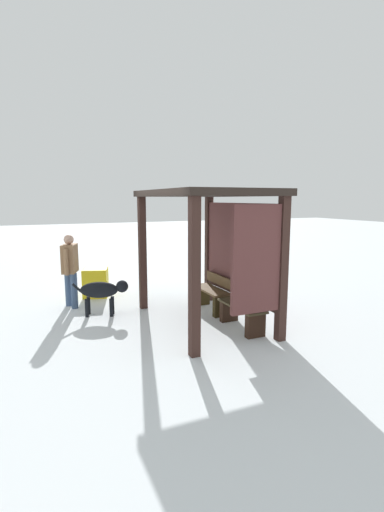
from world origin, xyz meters
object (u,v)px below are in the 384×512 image
bench_center_inside (243,311)px  dog (103,291)px  bench_left_inside (212,294)px  grit_bin (96,282)px  person_walking (70,265)px  bus_shelter (218,225)px

bench_center_inside → dog: 2.80m
bench_left_inside → dog: size_ratio=1.04×
bench_center_inside → dog: bench_center_inside is taller
grit_bin → bench_left_inside: bearing=42.7°
person_walking → grit_bin: size_ratio=2.24×
person_walking → grit_bin: person_walking is taller
person_walking → grit_bin: bearing=140.1°
bench_center_inside → grit_bin: (-3.41, -2.03, 0.01)m
person_walking → dog: bearing=30.8°
bus_shelter → bench_left_inside: bearing=160.1°
bench_left_inside → person_walking: size_ratio=0.70×
bus_shelter → dog: bearing=-124.3°
bus_shelter → bench_center_inside: bearing=28.6°
bus_shelter → dog: 2.66m
bench_left_inside → person_walking: 3.09m
bench_left_inside → grit_bin: bearing=-137.3°
bench_left_inside → dog: bench_left_inside is taller
bench_center_inside → person_walking: (-2.64, -2.67, 0.60)m
bus_shelter → bench_center_inside: size_ratio=2.65×
bench_left_inside → grit_bin: 3.00m
person_walking → dog: size_ratio=1.49×
bus_shelter → bench_center_inside: bus_shelter is taller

